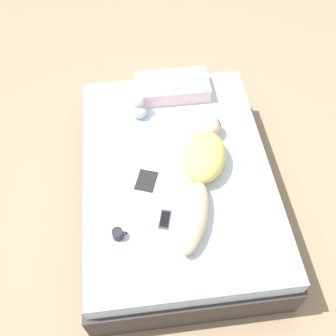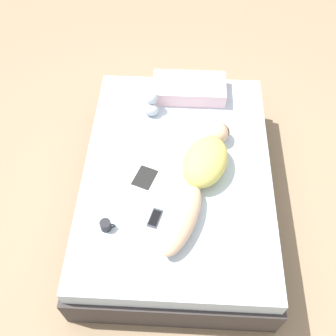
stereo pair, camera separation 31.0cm
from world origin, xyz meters
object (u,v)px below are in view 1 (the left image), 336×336
(coffee_mug, at_px, (118,234))
(cell_phone, at_px, (165,219))
(open_magazine, at_px, (133,178))
(person, at_px, (202,169))

(coffee_mug, height_order, cell_phone, coffee_mug)
(open_magazine, bearing_deg, person, 15.18)
(open_magazine, xyz_separation_m, cell_phone, (0.21, -0.39, 0.00))
(person, distance_m, coffee_mug, 0.81)
(coffee_mug, bearing_deg, person, 33.36)
(coffee_mug, bearing_deg, cell_phone, 15.44)
(open_magazine, xyz_separation_m, coffee_mug, (-0.14, -0.49, 0.04))
(open_magazine, distance_m, coffee_mug, 0.51)
(open_magazine, height_order, coffee_mug, coffee_mug)
(person, height_order, coffee_mug, person)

